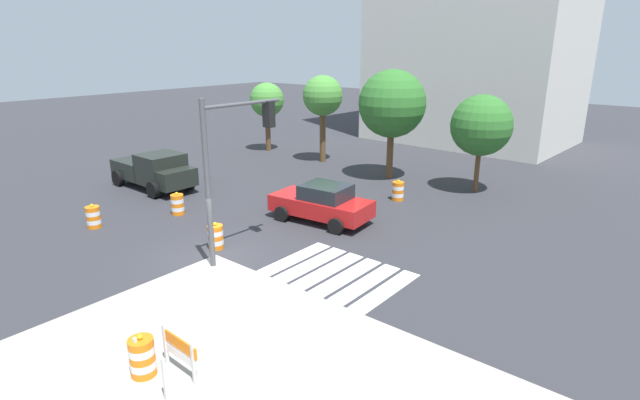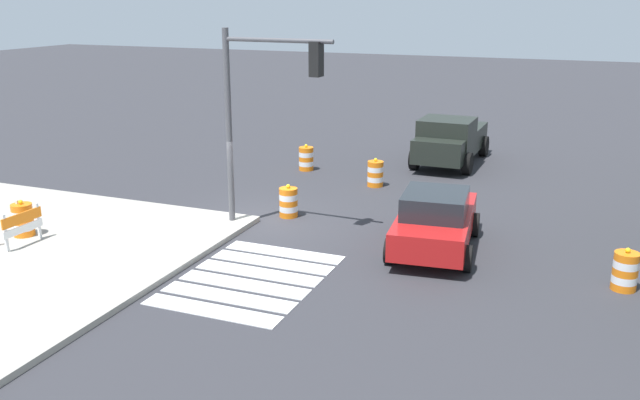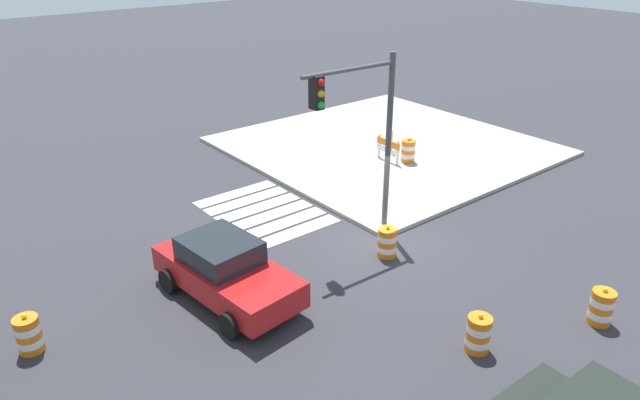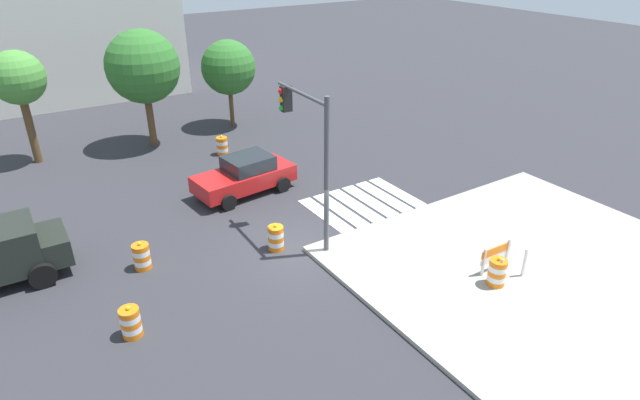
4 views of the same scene
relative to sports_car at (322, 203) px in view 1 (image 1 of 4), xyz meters
The scene contains 15 objects.
ground_plane 5.45m from the sports_car, 94.21° to the right, with size 120.00×120.00×0.00m, color #2D2D33.
crosswalk_stripes 5.14m from the sports_car, 44.75° to the right, with size 4.35×3.20×0.02m.
sports_car is the anchor object (origin of this frame).
pickup_truck 9.90m from the sports_car, behind, with size 5.18×2.41×1.92m.
traffic_barrel_near_corner 4.91m from the sports_car, 103.36° to the right, with size 0.56×0.56×1.02m.
traffic_barrel_crosswalk_end 6.44m from the sports_car, 148.28° to the right, with size 0.56×0.56×1.02m.
traffic_barrel_median_near 4.73m from the sports_car, 78.54° to the left, with size 0.56×0.56×1.02m.
traffic_barrel_median_far 9.39m from the sports_car, 135.61° to the right, with size 0.56×0.56×1.02m.
traffic_barrel_on_sidewalk 11.18m from the sports_car, 71.45° to the right, with size 0.56×0.56×1.02m.
construction_barricade 10.99m from the sports_car, 67.92° to the right, with size 1.30×0.81×1.00m.
traffic_light_pole 5.75m from the sports_car, 87.29° to the right, with size 0.47×3.29×5.50m.
street_tree_streetside_near 11.65m from the sports_car, 129.16° to the left, with size 2.48×2.48×5.40m.
street_tree_streetside_mid 9.37m from the sports_car, 68.96° to the left, with size 3.01×3.01×4.89m.
street_tree_streetside_far 8.66m from the sports_car, 101.27° to the left, with size 3.64×3.64×5.96m.
street_tree_corner_lot 15.32m from the sports_car, 143.93° to the left, with size 2.34×2.34×4.71m.
Camera 1 is at (12.94, -9.92, 7.21)m, focal length 27.70 mm.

